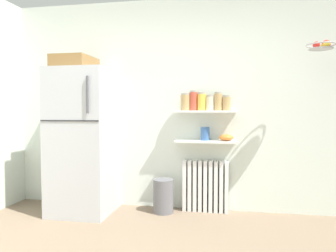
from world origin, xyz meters
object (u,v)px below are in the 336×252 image
refrigerator (84,138)px  storage_jar_5 (227,103)px  storage_jar_1 (194,101)px  storage_jar_4 (218,101)px  vase (205,134)px  radiator (205,186)px  storage_jar_2 (202,102)px  shelf_bowl (226,137)px  trash_bin (163,196)px  storage_jar_3 (210,103)px  hanging_fruit_basket (322,45)px  storage_jar_0 (185,102)px

refrigerator → storage_jar_5: size_ratio=10.59×
storage_jar_1 → storage_jar_4: storage_jar_1 is taller
storage_jar_5 → vase: bearing=180.0°
radiator → storage_jar_5: (0.24, -0.03, 1.00)m
storage_jar_4 → vase: bearing=180.0°
storage_jar_2 → shelf_bowl: (0.29, 0.00, -0.42)m
storage_jar_1 → trash_bin: size_ratio=0.59×
vase → storage_jar_1: bearing=180.0°
storage_jar_3 → storage_jar_5: (0.19, 0.00, -0.00)m
storage_jar_1 → vase: 0.42m
storage_jar_2 → hanging_fruit_basket: bearing=-12.2°
storage_jar_4 → vase: size_ratio=1.35×
storage_jar_2 → storage_jar_3: 0.10m
trash_bin → hanging_fruit_basket: hanging_fruit_basket is taller
storage_jar_1 → vase: storage_jar_1 is taller
refrigerator → storage_jar_1: refrigerator is taller
trash_bin → storage_jar_3: bearing=12.2°
vase → trash_bin: bearing=-166.5°
vase → storage_jar_2: bearing=-180.0°
vase → refrigerator: bearing=-170.1°
storage_jar_3 → hanging_fruit_basket: hanging_fruit_basket is taller
shelf_bowl → trash_bin: shelf_bowl is taller
storage_jar_5 → vase: storage_jar_5 is taller
storage_jar_0 → storage_jar_5: size_ratio=1.16×
storage_jar_1 → storage_jar_5: bearing=0.0°
radiator → storage_jar_3: 1.01m
storage_jar_4 → vase: 0.41m
storage_jar_5 → storage_jar_0: bearing=180.0°
shelf_bowl → storage_jar_5: bearing=0.0°
refrigerator → storage_jar_0: size_ratio=9.11×
refrigerator → storage_jar_0: bearing=11.8°
storage_jar_0 → storage_jar_5: bearing=-0.0°
vase → storage_jar_5: bearing=0.0°
refrigerator → storage_jar_5: refrigerator is taller
radiator → storage_jar_3: bearing=-31.6°
vase → storage_jar_4: bearing=0.0°
refrigerator → storage_jar_0: (1.20, 0.25, 0.44)m
hanging_fruit_basket → vase: bearing=167.4°
radiator → storage_jar_5: size_ratio=3.49×
storage_jar_3 → vase: (-0.06, 0.00, -0.37)m
storage_jar_3 → shelf_bowl: storage_jar_3 is taller
storage_jar_1 → storage_jar_5: (0.39, 0.00, -0.03)m
refrigerator → storage_jar_2: bearing=10.1°
vase → shelf_bowl: vase is taller
storage_jar_3 → hanging_fruit_basket: bearing=-13.2°
storage_jar_4 → vase: (-0.15, 0.00, -0.38)m
storage_jar_4 → vase: storage_jar_4 is taller
storage_jar_3 → storage_jar_4: size_ratio=0.84×
shelf_bowl → trash_bin: 1.03m
refrigerator → storage_jar_2: (1.39, 0.25, 0.44)m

